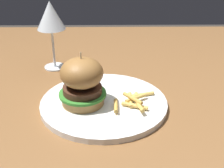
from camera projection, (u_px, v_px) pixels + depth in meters
The scene contains 5 objects.
dining_table at pixel (134, 99), 0.97m from camera, with size 1.10×0.91×0.74m.
main_plate at pixel (104, 103), 0.75m from camera, with size 0.30×0.30×0.01m, color white.
burger_sandwich at pixel (82, 82), 0.71m from camera, with size 0.11×0.11×0.13m.
fries_pile at pixel (134, 100), 0.73m from camera, with size 0.10×0.10×0.02m.
wine_glass at pixel (51, 17), 0.88m from camera, with size 0.08×0.08×0.20m.
Camera 1 is at (-0.08, -0.84, 1.13)m, focal length 50.00 mm.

